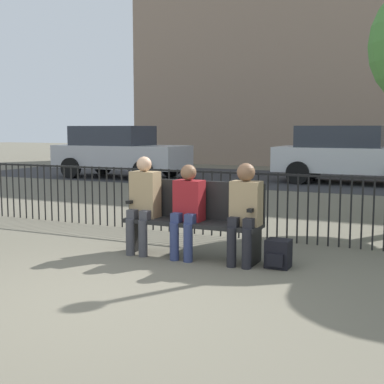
{
  "coord_description": "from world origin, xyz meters",
  "views": [
    {
      "loc": [
        2.7,
        -3.93,
        1.57
      ],
      "look_at": [
        0.0,
        1.83,
        0.8
      ],
      "focal_mm": 50.0,
      "sensor_mm": 36.0,
      "label": 1
    }
  ],
  "objects_px": {
    "seated_person_1": "(187,206)",
    "seated_person_2": "(245,208)",
    "parked_car_0": "(119,151)",
    "backpack": "(278,254)",
    "parked_car_1": "(348,154)",
    "park_bench": "(195,216)",
    "seated_person_0": "(143,200)"
  },
  "relations": [
    {
      "from": "parked_car_0",
      "to": "parked_car_1",
      "type": "bearing_deg",
      "value": 10.31
    },
    {
      "from": "park_bench",
      "to": "parked_car_1",
      "type": "distance_m",
      "value": 9.66
    },
    {
      "from": "seated_person_2",
      "to": "parked_car_0",
      "type": "bearing_deg",
      "value": 130.14
    },
    {
      "from": "backpack",
      "to": "parked_car_0",
      "type": "bearing_deg",
      "value": 131.74
    },
    {
      "from": "seated_person_2",
      "to": "backpack",
      "type": "distance_m",
      "value": 0.64
    },
    {
      "from": "seated_person_2",
      "to": "parked_car_1",
      "type": "distance_m",
      "value": 9.79
    },
    {
      "from": "seated_person_1",
      "to": "backpack",
      "type": "bearing_deg",
      "value": 1.44
    },
    {
      "from": "park_bench",
      "to": "seated_person_2",
      "type": "xyz_separation_m",
      "value": [
        0.69,
        -0.13,
        0.16
      ]
    },
    {
      "from": "seated_person_2",
      "to": "parked_car_0",
      "type": "distance_m",
      "value": 11.18
    },
    {
      "from": "seated_person_1",
      "to": "parked_car_1",
      "type": "distance_m",
      "value": 9.79
    },
    {
      "from": "parked_car_0",
      "to": "park_bench",
      "type": "bearing_deg",
      "value": -52.24
    },
    {
      "from": "seated_person_2",
      "to": "parked_car_0",
      "type": "relative_size",
      "value": 0.28
    },
    {
      "from": "parked_car_1",
      "to": "parked_car_0",
      "type": "bearing_deg",
      "value": -169.69
    },
    {
      "from": "parked_car_1",
      "to": "seated_person_2",
      "type": "bearing_deg",
      "value": -87.74
    },
    {
      "from": "backpack",
      "to": "parked_car_1",
      "type": "relative_size",
      "value": 0.08
    },
    {
      "from": "backpack",
      "to": "seated_person_2",
      "type": "bearing_deg",
      "value": -176.28
    },
    {
      "from": "seated_person_0",
      "to": "seated_person_2",
      "type": "relative_size",
      "value": 1.04
    },
    {
      "from": "seated_person_1",
      "to": "parked_car_1",
      "type": "xyz_separation_m",
      "value": [
        0.34,
        9.79,
        0.21
      ]
    },
    {
      "from": "seated_person_0",
      "to": "seated_person_2",
      "type": "height_order",
      "value": "seated_person_0"
    },
    {
      "from": "parked_car_0",
      "to": "parked_car_1",
      "type": "distance_m",
      "value": 6.93
    },
    {
      "from": "seated_person_1",
      "to": "backpack",
      "type": "xyz_separation_m",
      "value": [
        1.12,
        0.03,
        -0.47
      ]
    },
    {
      "from": "park_bench",
      "to": "seated_person_1",
      "type": "bearing_deg",
      "value": -105.57
    },
    {
      "from": "park_bench",
      "to": "backpack",
      "type": "distance_m",
      "value": 1.14
    },
    {
      "from": "park_bench",
      "to": "backpack",
      "type": "relative_size",
      "value": 5.31
    },
    {
      "from": "seated_person_0",
      "to": "backpack",
      "type": "relative_size",
      "value": 3.8
    },
    {
      "from": "park_bench",
      "to": "seated_person_1",
      "type": "xyz_separation_m",
      "value": [
        -0.04,
        -0.13,
        0.14
      ]
    },
    {
      "from": "seated_person_1",
      "to": "seated_person_2",
      "type": "xyz_separation_m",
      "value": [
        0.72,
        0.0,
        0.02
      ]
    },
    {
      "from": "seated_person_1",
      "to": "seated_person_2",
      "type": "distance_m",
      "value": 0.72
    },
    {
      "from": "park_bench",
      "to": "seated_person_1",
      "type": "distance_m",
      "value": 0.2
    },
    {
      "from": "seated_person_1",
      "to": "parked_car_0",
      "type": "bearing_deg",
      "value": 127.17
    },
    {
      "from": "park_bench",
      "to": "parked_car_1",
      "type": "bearing_deg",
      "value": 88.22
    },
    {
      "from": "parked_car_0",
      "to": "backpack",
      "type": "bearing_deg",
      "value": -48.26
    }
  ]
}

